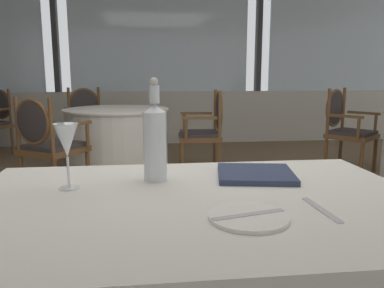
{
  "coord_description": "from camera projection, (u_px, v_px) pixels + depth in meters",
  "views": [
    {
      "loc": [
        -0.22,
        -2.23,
        1.11
      ],
      "look_at": [
        -0.09,
        -1.15,
        0.91
      ],
      "focal_mm": 35.47,
      "sensor_mm": 36.0,
      "label": 1
    }
  ],
  "objects": [
    {
      "name": "dining_chair_0_1",
      "position": [
        88.0,
        118.0,
        4.98
      ],
      "size": [
        0.64,
        0.62,
        0.95
      ],
      "rotation": [
        0.0,
        0.0,
        11.46
      ],
      "color": "brown",
      "rests_on": "ground_plane"
    },
    {
      "name": "menu_book",
      "position": [
        255.0,
        174.0,
        1.37
      ],
      "size": [
        0.3,
        0.29,
        0.02
      ],
      "primitive_type": "cube",
      "rotation": [
        0.0,
        0.0,
        -0.17
      ],
      "color": "#2D3856",
      "rests_on": "foreground_table"
    },
    {
      "name": "side_plate",
      "position": [
        248.0,
        217.0,
        0.97
      ],
      "size": [
        0.21,
        0.21,
        0.01
      ],
      "primitive_type": "cylinder",
      "color": "white",
      "rests_on": "foreground_table"
    },
    {
      "name": "butter_knife",
      "position": [
        249.0,
        215.0,
        0.97
      ],
      "size": [
        0.2,
        0.07,
        0.0
      ],
      "primitive_type": "cube",
      "rotation": [
        0.0,
        0.0,
        0.24
      ],
      "color": "silver",
      "rests_on": "foreground_table"
    },
    {
      "name": "dining_chair_0_2",
      "position": [
        46.0,
        140.0,
        3.29
      ],
      "size": [
        0.65,
        0.64,
        0.93
      ],
      "rotation": [
        0.0,
        0.0,
        13.56
      ],
      "color": "brown",
      "rests_on": "ground_plane"
    },
    {
      "name": "dining_chair_0_0",
      "position": [
        207.0,
        126.0,
        4.23
      ],
      "size": [
        0.49,
        0.56,
        0.95
      ],
      "rotation": [
        0.0,
        0.0,
        9.37
      ],
      "color": "brown",
      "rests_on": "ground_plane"
    },
    {
      "name": "water_bottle",
      "position": [
        155.0,
        139.0,
        1.3
      ],
      "size": [
        0.08,
        0.08,
        0.35
      ],
      "color": "white",
      "rests_on": "foreground_table"
    },
    {
      "name": "dining_chair_2_2",
      "position": [
        345.0,
        124.0,
        4.32
      ],
      "size": [
        0.66,
        0.65,
        0.97
      ],
      "rotation": [
        0.0,
        0.0,
        11.68
      ],
      "color": "brown",
      "rests_on": "ground_plane"
    },
    {
      "name": "background_table_0",
      "position": [
        118.0,
        142.0,
        4.2
      ],
      "size": [
        1.14,
        1.14,
        0.75
      ],
      "color": "silver",
      "rests_on": "ground_plane"
    },
    {
      "name": "wine_glass",
      "position": [
        67.0,
        142.0,
        1.2
      ],
      "size": [
        0.08,
        0.08,
        0.21
      ],
      "color": "white",
      "rests_on": "foreground_table"
    },
    {
      "name": "window_wall_far",
      "position": [
        161.0,
        75.0,
        6.1
      ],
      "size": [
        10.23,
        0.14,
        2.8
      ],
      "color": "beige",
      "rests_on": "ground_plane"
    },
    {
      "name": "dinner_fork",
      "position": [
        321.0,
        209.0,
        1.03
      ],
      "size": [
        0.03,
        0.19,
        0.0
      ],
      "primitive_type": "cube",
      "rotation": [
        0.0,
        0.0,
        1.63
      ],
      "color": "silver",
      "rests_on": "foreground_table"
    },
    {
      "name": "ground_plane",
      "position": [
        185.0,
        253.0,
        2.41
      ],
      "size": [
        13.81,
        13.81,
        0.0
      ],
      "primitive_type": "plane",
      "color": "#756047"
    }
  ]
}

